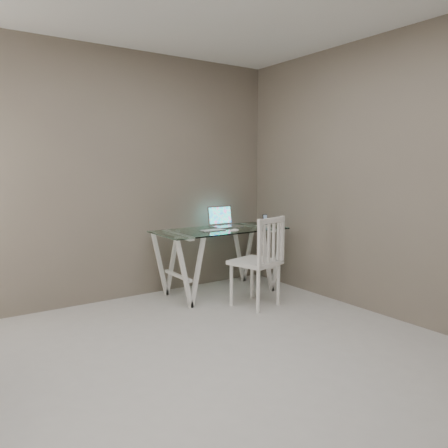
% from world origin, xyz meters
% --- Properties ---
extents(room, '(4.50, 4.52, 2.71)m').
position_xyz_m(room, '(-0.06, 0.02, 1.72)').
color(room, '#B4B1AD').
rests_on(room, ground).
extents(desk, '(1.50, 0.70, 0.75)m').
position_xyz_m(desk, '(1.10, 1.79, 0.38)').
color(desk, silver).
rests_on(desk, ground).
extents(chair, '(0.53, 0.53, 0.95)m').
position_xyz_m(chair, '(1.16, 1.12, 0.52)').
color(chair, silver).
rests_on(chair, ground).
extents(laptop, '(0.34, 0.28, 0.24)m').
position_xyz_m(laptop, '(1.27, 1.98, 0.80)').
color(laptop, silver).
rests_on(laptop, desk).
extents(keyboard, '(0.28, 0.12, 0.01)m').
position_xyz_m(keyboard, '(0.97, 1.76, 0.75)').
color(keyboard, silver).
rests_on(keyboard, desk).
extents(mouse, '(0.11, 0.07, 0.04)m').
position_xyz_m(mouse, '(1.11, 1.53, 0.76)').
color(mouse, white).
rests_on(mouse, desk).
extents(phone_dock, '(0.08, 0.08, 0.14)m').
position_xyz_m(phone_dock, '(1.72, 1.73, 0.78)').
color(phone_dock, white).
rests_on(phone_dock, desk).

